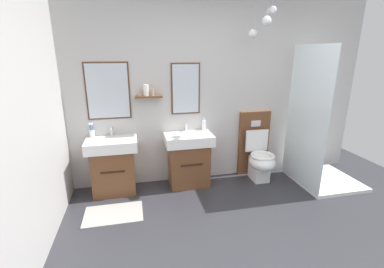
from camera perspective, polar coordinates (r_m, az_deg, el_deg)
ground_plane at (r=2.94m, az=17.19°, el=-24.46°), size 5.65×5.11×0.10m
wall_back at (r=3.98m, az=5.38°, el=10.14°), size 4.45×0.63×2.77m
bath_mat at (r=3.48m, az=-16.18°, el=-15.87°), size 0.68×0.44×0.01m
vanity_sink_left at (r=3.82m, az=-16.22°, el=-6.15°), size 0.66×0.46×0.76m
tap_on_left_sink at (r=3.83m, az=-16.61°, el=0.68°), size 0.03×0.13×0.11m
vanity_sink_right at (r=3.87m, az=-0.74°, el=-5.09°), size 0.66×0.46×0.76m
tap_on_right_sink at (r=3.88m, az=-1.25°, el=1.64°), size 0.03×0.13×0.11m
toilet at (r=4.20m, az=13.66°, el=-4.17°), size 0.48×0.62×1.00m
toothbrush_cup at (r=3.85m, az=-20.31°, el=0.24°), size 0.07×0.07×0.20m
soap_dispenser at (r=3.94m, az=2.46°, el=1.92°), size 0.06×0.06×0.18m
shower_tray at (r=4.28m, az=24.86°, el=-4.13°), size 0.86×0.88×1.95m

